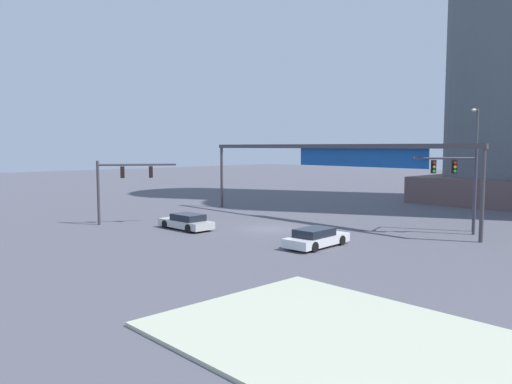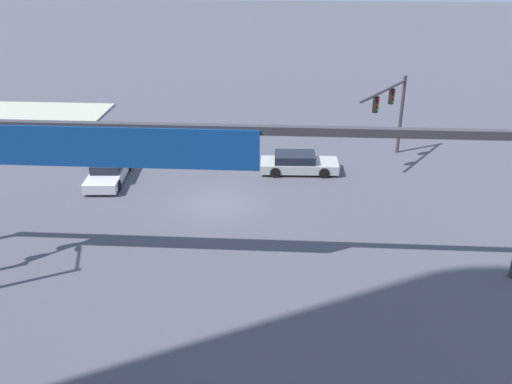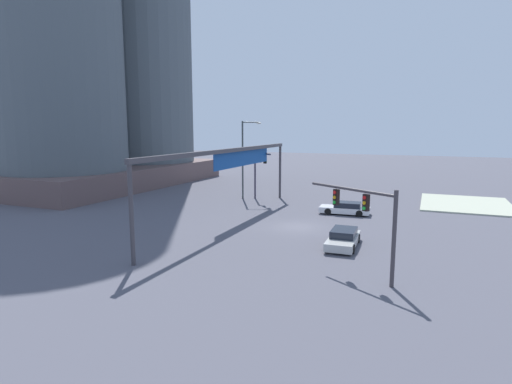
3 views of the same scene
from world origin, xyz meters
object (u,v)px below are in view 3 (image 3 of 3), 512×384
at_px(streetlamp_curved_arm, 244,155).
at_px(sedan_car_waiting_far, 345,208).
at_px(traffic_signal_opposite_side, 368,213).
at_px(sedan_car_approaching, 343,238).
at_px(traffic_signal_near_corner, 259,165).

bearing_deg(streetlamp_curved_arm, sedan_car_waiting_far, -34.60).
xyz_separation_m(traffic_signal_opposite_side, streetlamp_curved_arm, (21.52, 17.23, 1.50)).
bearing_deg(traffic_signal_opposite_side, sedan_car_waiting_far, -43.21).
distance_m(traffic_signal_opposite_side, streetlamp_curved_arm, 27.61).
height_order(traffic_signal_opposite_side, sedan_car_approaching, traffic_signal_opposite_side).
relative_size(traffic_signal_near_corner, sedan_car_waiting_far, 1.27).
bearing_deg(traffic_signal_near_corner, sedan_car_waiting_far, 24.45).
distance_m(traffic_signal_near_corner, traffic_signal_opposite_side, 26.20).
bearing_deg(traffic_signal_opposite_side, sedan_car_approaching, -35.09).
bearing_deg(sedan_car_waiting_far, streetlamp_curved_arm, -22.95).
bearing_deg(streetlamp_curved_arm, sedan_car_approaching, -62.17).
xyz_separation_m(streetlamp_curved_arm, sedan_car_waiting_far, (-4.46, -12.86, -4.66)).
relative_size(traffic_signal_opposite_side, streetlamp_curved_arm, 0.59).
height_order(sedan_car_approaching, sedan_car_waiting_far, same).
distance_m(traffic_signal_opposite_side, sedan_car_waiting_far, 17.89).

